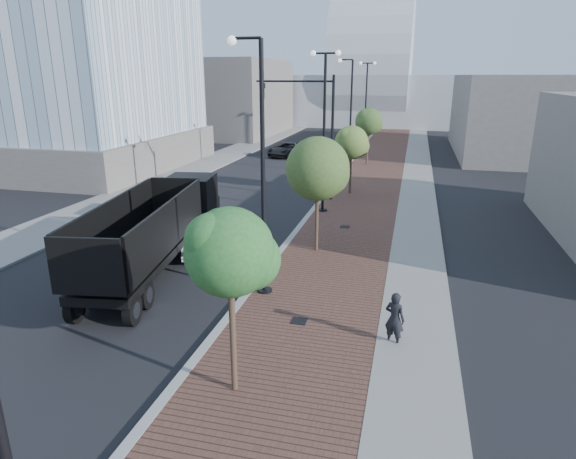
% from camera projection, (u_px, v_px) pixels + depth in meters
% --- Properties ---
extents(sidewalk, '(7.00, 140.00, 0.12)m').
position_uv_depth(sidewalk, '(388.00, 164.00, 45.67)').
color(sidewalk, '#4C2D23').
rests_on(sidewalk, ground).
extents(concrete_strip, '(2.40, 140.00, 0.13)m').
position_uv_depth(concrete_strip, '(418.00, 165.00, 45.03)').
color(concrete_strip, slate).
rests_on(concrete_strip, ground).
extents(curb, '(0.30, 140.00, 0.14)m').
position_uv_depth(curb, '(351.00, 162.00, 46.49)').
color(curb, gray).
rests_on(curb, ground).
extents(west_sidewalk, '(4.00, 140.00, 0.12)m').
position_uv_depth(west_sidewalk, '(222.00, 157.00, 49.56)').
color(west_sidewalk, slate).
rests_on(west_sidewalk, ground).
extents(dump_truck, '(4.45, 13.53, 3.28)m').
position_uv_depth(dump_truck, '(172.00, 221.00, 23.15)').
color(dump_truck, black).
rests_on(dump_truck, ground).
extents(white_sedan, '(2.84, 4.59, 1.43)m').
position_uv_depth(white_sedan, '(203.00, 236.00, 23.07)').
color(white_sedan, silver).
rests_on(white_sedan, ground).
extents(dark_car_mid, '(3.28, 5.39, 1.40)m').
position_uv_depth(dark_car_mid, '(286.00, 149.00, 50.24)').
color(dark_car_mid, black).
rests_on(dark_car_mid, ground).
extents(dark_car_far, '(2.12, 4.57, 1.29)m').
position_uv_depth(dark_car_far, '(319.00, 147.00, 52.33)').
color(dark_car_far, black).
rests_on(dark_car_far, ground).
extents(pedestrian, '(0.75, 0.63, 1.74)m').
position_uv_depth(pedestrian, '(395.00, 319.00, 14.91)').
color(pedestrian, black).
rests_on(pedestrian, ground).
extents(streetlight_1, '(1.44, 0.56, 9.21)m').
position_uv_depth(streetlight_1, '(260.00, 182.00, 17.37)').
color(streetlight_1, black).
rests_on(streetlight_1, ground).
extents(streetlight_2, '(1.72, 0.56, 9.28)m').
position_uv_depth(streetlight_2, '(324.00, 132.00, 28.29)').
color(streetlight_2, black).
rests_on(streetlight_2, ground).
extents(streetlight_3, '(1.44, 0.56, 9.21)m').
position_uv_depth(streetlight_3, '(349.00, 122.00, 39.55)').
color(streetlight_3, black).
rests_on(streetlight_3, ground).
extents(streetlight_4, '(1.72, 0.56, 9.28)m').
position_uv_depth(streetlight_4, '(366.00, 107.00, 50.47)').
color(streetlight_4, black).
rests_on(streetlight_4, ground).
extents(traffic_mast, '(5.09, 0.20, 8.00)m').
position_uv_depth(traffic_mast, '(319.00, 124.00, 31.22)').
color(traffic_mast, black).
rests_on(traffic_mast, ground).
extents(tree_0, '(2.27, 2.20, 5.02)m').
position_uv_depth(tree_0, '(232.00, 253.00, 11.71)').
color(tree_0, '#382619').
rests_on(tree_0, ground).
extents(tree_1, '(2.87, 2.87, 5.41)m').
position_uv_depth(tree_1, '(319.00, 169.00, 21.85)').
color(tree_1, '#382619').
rests_on(tree_1, ground).
extents(tree_2, '(2.33, 2.27, 4.75)m').
position_uv_depth(tree_2, '(352.00, 143.00, 33.05)').
color(tree_2, '#382619').
rests_on(tree_2, ground).
extents(tree_3, '(2.45, 2.41, 5.20)m').
position_uv_depth(tree_3, '(369.00, 122.00, 44.03)').
color(tree_3, '#382619').
rests_on(tree_3, ground).
extents(tower_podium, '(19.00, 19.00, 3.00)m').
position_uv_depth(tower_podium, '(75.00, 150.00, 44.32)').
color(tower_podium, '#5E5955').
rests_on(tower_podium, ground).
extents(convention_center, '(50.00, 30.00, 50.00)m').
position_uv_depth(convention_center, '(373.00, 87.00, 86.77)').
color(convention_center, '#B3B9BE').
rests_on(convention_center, ground).
extents(commercial_block_nw, '(14.00, 20.00, 10.00)m').
position_uv_depth(commercial_block_nw, '(227.00, 97.00, 68.20)').
color(commercial_block_nw, '#66605B').
rests_on(commercial_block_nw, ground).
extents(commercial_block_ne, '(12.00, 22.00, 8.00)m').
position_uv_depth(commercial_block_ne, '(518.00, 115.00, 50.78)').
color(commercial_block_ne, '#67625D').
rests_on(commercial_block_ne, ground).
extents(utility_cover_1, '(0.50, 0.50, 0.02)m').
position_uv_depth(utility_cover_1, '(299.00, 321.00, 16.34)').
color(utility_cover_1, black).
rests_on(utility_cover_1, sidewalk).
extents(utility_cover_2, '(0.50, 0.50, 0.02)m').
position_uv_depth(utility_cover_2, '(345.00, 227.00, 26.50)').
color(utility_cover_2, black).
rests_on(utility_cover_2, sidewalk).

